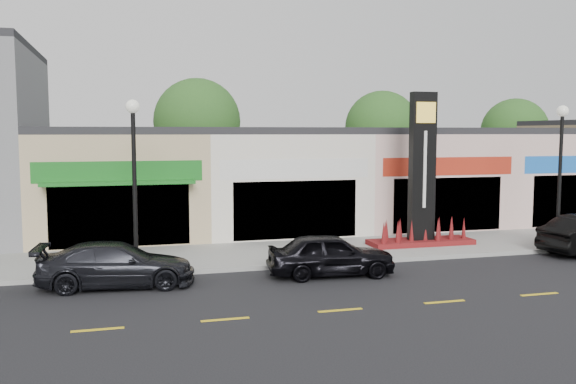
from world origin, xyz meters
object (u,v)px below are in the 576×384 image
at_px(lamp_west_near, 134,167).
at_px(pylon_sign, 422,191).
at_px(car_dark_sedan, 116,265).
at_px(car_black_sedan, 331,254).
at_px(lamp_east_near, 560,161).

xyz_separation_m(lamp_west_near, pylon_sign, (11.00, 1.70, -1.20)).
relative_size(pylon_sign, car_dark_sedan, 1.31).
height_order(car_dark_sedan, car_black_sedan, car_black_sedan).
bearing_deg(car_dark_sedan, lamp_west_near, -17.86).
height_order(lamp_east_near, pylon_sign, pylon_sign).
bearing_deg(car_black_sedan, lamp_west_near, 77.72).
bearing_deg(lamp_west_near, pylon_sign, 8.77).
xyz_separation_m(lamp_west_near, lamp_east_near, (16.00, 0.00, 0.00)).
relative_size(pylon_sign, car_black_sedan, 1.48).
bearing_deg(pylon_sign, lamp_east_near, -18.75).
distance_m(pylon_sign, car_dark_sedan, 12.13).
height_order(lamp_east_near, car_black_sedan, lamp_east_near).
bearing_deg(pylon_sign, car_black_sedan, -144.89).
bearing_deg(lamp_east_near, pylon_sign, 161.25).
relative_size(lamp_east_near, pylon_sign, 0.91).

